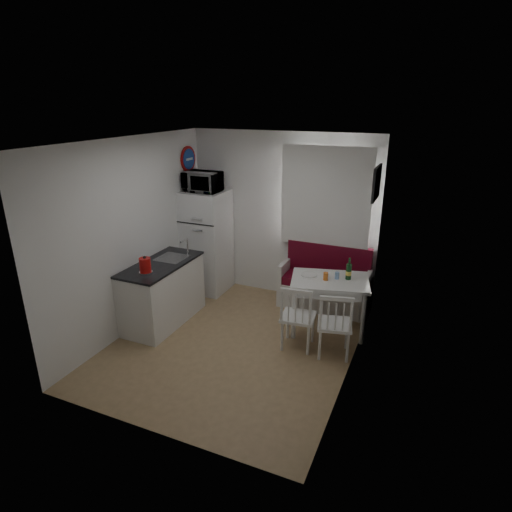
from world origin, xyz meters
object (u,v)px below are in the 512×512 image
Objects in this scene: chair_right at (333,319)px; fridge at (207,242)px; microwave at (202,182)px; dining_table at (330,285)px; wine_bottle at (349,269)px; bench at (325,288)px; kettle at (145,265)px; chair_left at (296,311)px; kitchen_counter at (163,292)px.

fridge reaches higher than chair_right.
microwave is at bearing -90.00° from fridge.
wine_bottle is (0.22, 0.10, 0.24)m from dining_table.
bench is 0.94m from wine_bottle.
kettle is 0.78× the size of wine_bottle.
bench is 2.71m from kettle.
fridge is (-1.96, 1.22, 0.29)m from chair_left.
chair_right is at bearing -25.69° from microwave.
fridge reaches higher than dining_table.
chair_right is at bearing -6.14° from chair_left.
chair_left is 0.97m from wine_bottle.
wine_bottle is (0.47, 0.76, 0.37)m from chair_left.
microwave is 2.63m from wine_bottle.
kitchen_counter reaches higher than chair_right.
microwave is (0.02, 1.19, 1.38)m from kitchen_counter.
microwave is (-1.98, -0.16, 1.51)m from bench.
fridge is at bearing 89.10° from kitchen_counter.
fridge is 1.65m from kettle.
chair_left is at bearing 12.26° from kettle.
fridge is 7.10× the size of kettle.
dining_table is 2.54m from microwave.
microwave reaches higher than bench.
wine_bottle is (2.40, 1.18, -0.10)m from kettle.
bench is 1.35m from chair_left.
bench is at bearing 94.52° from dining_table.
bench is 2.73× the size of chair_right.
fridge is 3.01× the size of microwave.
chair_right is 1.63× the size of wine_bottle.
dining_table is 2.45m from kettle.
bench is 2.05m from fridge.
kitchen_counter reaches higher than dining_table.
fridge is at bearing 141.89° from chair_left.
fridge is (-2.21, 0.56, 0.16)m from dining_table.
wine_bottle is at bearing -51.90° from bench.
chair_left is 2.62m from microwave.
kitchen_counter is at bearing -162.21° from wine_bottle.
kettle is (0.03, -1.64, 0.18)m from fridge.
kitchen_counter is 2.66× the size of chair_right.
kitchen_counter is at bearing 174.52° from chair_left.
fridge is 5.52× the size of wine_bottle.
wine_bottle reaches higher than dining_table.
wine_bottle is (2.45, 0.79, 0.46)m from kitchen_counter.
kitchen_counter is 4.35× the size of wine_bottle.
kitchen_counter is 2.42m from bench.
chair_right is (0.45, -1.33, 0.22)m from bench.
chair_left is 0.28× the size of fridge.
bench is at bearing 3.22° from fridge.
bench is at bearing 82.74° from chair_left.
microwave reaches higher than dining_table.
fridge is (-2.43, 1.22, 0.29)m from chair_right.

